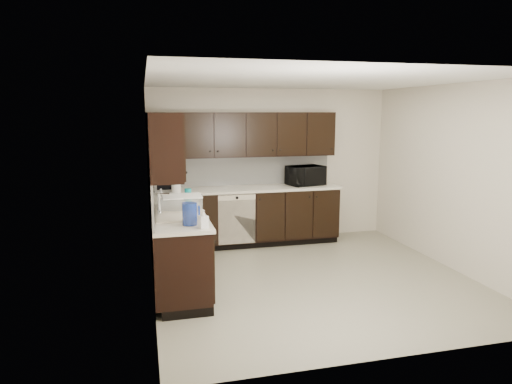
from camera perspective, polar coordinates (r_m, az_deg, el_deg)
floor at (r=6.05m, az=6.99°, el=-10.65°), size 4.00×4.00×0.00m
ceiling at (r=5.68m, az=7.54°, el=13.68°), size 4.00×4.00×0.00m
wall_back at (r=7.62m, az=1.84°, el=3.38°), size 4.00×0.02×2.50m
wall_left at (r=5.36m, az=-13.14°, el=0.30°), size 0.02×4.00×2.50m
wall_right at (r=6.72m, az=23.39°, el=1.67°), size 0.02×4.00×2.50m
wall_front at (r=3.97m, az=17.70°, el=-3.25°), size 4.00×0.02×2.50m
lower_cabinets at (r=6.70m, az=-4.46°, el=-4.85°), size 3.00×2.80×0.90m
countertop at (r=6.59m, az=-4.54°, el=-0.60°), size 3.03×2.83×0.04m
backsplash at (r=6.72m, az=-6.63°, el=1.83°), size 3.00×2.80×0.48m
upper_cabinets at (r=6.56m, az=-5.59°, el=6.83°), size 3.00×2.80×0.70m
dishwasher at (r=7.01m, az=-2.41°, el=-3.05°), size 0.58×0.04×0.78m
sink at (r=5.43m, az=-9.61°, el=-3.42°), size 0.54×0.82×0.42m
microwave at (r=7.51m, az=6.22°, el=2.06°), size 0.64×0.50×0.32m
soap_bottle_a at (r=4.74m, az=-6.62°, el=-3.35°), size 0.11×0.11×0.19m
soap_bottle_b at (r=5.97m, az=-11.77°, el=-0.63°), size 0.11×0.11×0.22m
toaster_oven at (r=7.07m, az=-11.28°, el=0.97°), size 0.34×0.26×0.20m
storage_bin at (r=5.63m, az=-9.22°, el=-1.39°), size 0.53×0.45×0.17m
blue_pitcher at (r=4.89m, az=-8.28°, el=-2.73°), size 0.17×0.17×0.24m
teal_tumbler at (r=6.02m, az=-8.50°, el=-0.53°), size 0.10×0.10×0.20m
paper_towel_roll at (r=6.73m, az=-9.97°, el=0.96°), size 0.17×0.17×0.30m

